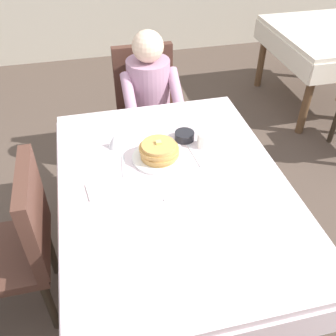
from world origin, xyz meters
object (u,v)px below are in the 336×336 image
at_px(chair_left_side, 20,240).
at_px(syrup_pitcher, 114,141).
at_px(plate_breakfast, 159,157).
at_px(cup_coffee, 205,140).
at_px(fork_left_of_plate, 124,166).
at_px(background_table_far, 325,43).
at_px(chair_diner, 147,102).
at_px(diner_person, 150,95).
at_px(bowl_butter, 185,136).
at_px(spoon_near_edge, 179,197).
at_px(knife_right_of_plate, 195,155).
at_px(dining_table_main, 174,197).
at_px(breakfast_stack, 159,150).

bearing_deg(chair_left_side, syrup_pitcher, -55.41).
distance_m(plate_breakfast, cup_coffee, 0.27).
distance_m(cup_coffee, syrup_pitcher, 0.49).
relative_size(fork_left_of_plate, background_table_far, 0.16).
bearing_deg(cup_coffee, chair_left_side, -165.52).
distance_m(chair_diner, diner_person, 0.21).
bearing_deg(diner_person, bowl_butter, 95.95).
height_order(chair_diner, spoon_near_edge, chair_diner).
bearing_deg(chair_left_side, knife_right_of_plate, -78.66).
relative_size(spoon_near_edge, background_table_far, 0.13).
distance_m(dining_table_main, plate_breakfast, 0.23).
distance_m(syrup_pitcher, knife_right_of_plate, 0.44).
height_order(dining_table_main, knife_right_of_plate, knife_right_of_plate).
relative_size(plate_breakfast, fork_left_of_plate, 1.56).
bearing_deg(fork_left_of_plate, syrup_pitcher, 13.07).
relative_size(syrup_pitcher, knife_right_of_plate, 0.40).
bearing_deg(diner_person, plate_breakfast, 82.39).
height_order(fork_left_of_plate, spoon_near_edge, same).
distance_m(chair_left_side, cup_coffee, 1.07).
relative_size(dining_table_main, chair_diner, 1.64).
height_order(dining_table_main, plate_breakfast, plate_breakfast).
height_order(chair_left_side, plate_breakfast, chair_left_side).
distance_m(plate_breakfast, background_table_far, 2.41).
distance_m(plate_breakfast, knife_right_of_plate, 0.19).
bearing_deg(diner_person, spoon_near_edge, 85.95).
relative_size(knife_right_of_plate, background_table_far, 0.18).
bearing_deg(spoon_near_edge, chair_diner, 83.69).
height_order(plate_breakfast, syrup_pitcher, syrup_pitcher).
height_order(diner_person, spoon_near_edge, diner_person).
relative_size(breakfast_stack, background_table_far, 0.19).
distance_m(fork_left_of_plate, spoon_near_edge, 0.36).
bearing_deg(syrup_pitcher, diner_person, 63.81).
distance_m(dining_table_main, fork_left_of_plate, 0.30).
bearing_deg(background_table_far, diner_person, -159.27).
bearing_deg(syrup_pitcher, plate_breakfast, -36.67).
height_order(chair_diner, plate_breakfast, chair_diner).
xyz_separation_m(chair_left_side, knife_right_of_plate, (0.93, 0.19, 0.21)).
height_order(diner_person, fork_left_of_plate, diner_person).
relative_size(plate_breakfast, knife_right_of_plate, 1.40).
bearing_deg(syrup_pitcher, knife_right_of_plate, -23.85).
xyz_separation_m(dining_table_main, chair_left_side, (-0.77, 0.00, -0.12)).
relative_size(cup_coffee, fork_left_of_plate, 0.63).
bearing_deg(breakfast_stack, dining_table_main, -81.39).
bearing_deg(background_table_far, syrup_pitcher, -147.82).
relative_size(plate_breakfast, bowl_butter, 2.55).
bearing_deg(background_table_far, spoon_near_edge, -136.21).
relative_size(bowl_butter, fork_left_of_plate, 0.61).
bearing_deg(bowl_butter, knife_right_of_plate, -85.50).
relative_size(chair_diner, background_table_far, 0.83).
relative_size(breakfast_stack, fork_left_of_plate, 1.18).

